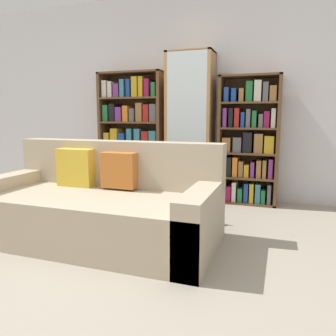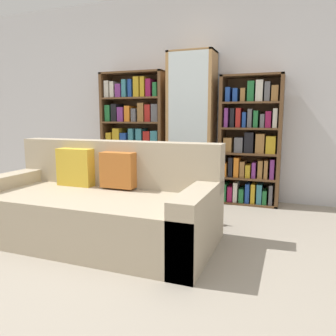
{
  "view_description": "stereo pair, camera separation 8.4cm",
  "coord_description": "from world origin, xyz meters",
  "px_view_note": "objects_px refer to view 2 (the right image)",
  "views": [
    {
      "loc": [
        1.28,
        -1.81,
        1.09
      ],
      "look_at": [
        0.13,
        1.46,
        0.54
      ],
      "focal_mm": 35.0,
      "sensor_mm": 36.0,
      "label": 1
    },
    {
      "loc": [
        1.36,
        -1.78,
        1.09
      ],
      "look_at": [
        0.13,
        1.46,
        0.54
      ],
      "focal_mm": 35.0,
      "sensor_mm": 36.0,
      "label": 2
    }
  ],
  "objects_px": {
    "display_cabinet": "(192,127)",
    "bookshelf_right": "(250,143)",
    "bookshelf_left": "(135,136)",
    "wine_bottle": "(202,208)",
    "couch": "(99,207)"
  },
  "relations": [
    {
      "from": "display_cabinet",
      "to": "bookshelf_right",
      "type": "bearing_deg",
      "value": 1.22
    },
    {
      "from": "couch",
      "to": "wine_bottle",
      "type": "distance_m",
      "value": 1.05
    },
    {
      "from": "bookshelf_right",
      "to": "wine_bottle",
      "type": "xyz_separation_m",
      "value": [
        -0.35,
        -1.0,
        -0.6
      ]
    },
    {
      "from": "bookshelf_left",
      "to": "wine_bottle",
      "type": "bearing_deg",
      "value": -38.66
    },
    {
      "from": "display_cabinet",
      "to": "wine_bottle",
      "type": "relative_size",
      "value": 4.67
    },
    {
      "from": "couch",
      "to": "bookshelf_left",
      "type": "height_order",
      "value": "bookshelf_left"
    },
    {
      "from": "wine_bottle",
      "to": "bookshelf_left",
      "type": "bearing_deg",
      "value": 141.34
    },
    {
      "from": "display_cabinet",
      "to": "wine_bottle",
      "type": "distance_m",
      "value": 1.32
    },
    {
      "from": "bookshelf_left",
      "to": "display_cabinet",
      "type": "distance_m",
      "value": 0.85
    },
    {
      "from": "bookshelf_left",
      "to": "bookshelf_right",
      "type": "height_order",
      "value": "bookshelf_left"
    },
    {
      "from": "bookshelf_left",
      "to": "wine_bottle",
      "type": "distance_m",
      "value": 1.72
    },
    {
      "from": "wine_bottle",
      "to": "couch",
      "type": "bearing_deg",
      "value": -137.15
    },
    {
      "from": "display_cabinet",
      "to": "wine_bottle",
      "type": "xyz_separation_m",
      "value": [
        0.41,
        -0.98,
        -0.78
      ]
    },
    {
      "from": "bookshelf_left",
      "to": "wine_bottle",
      "type": "height_order",
      "value": "bookshelf_left"
    },
    {
      "from": "couch",
      "to": "display_cabinet",
      "type": "distance_m",
      "value": 1.84
    }
  ]
}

